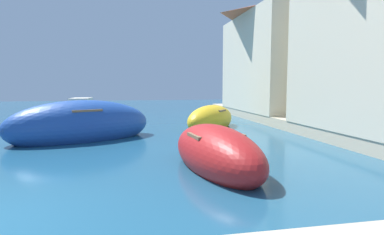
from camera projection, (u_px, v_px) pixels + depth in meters
The scene contains 7 objects.
quay_promenade at pixel (225, 201), 5.31m from camera, with size 44.00×32.00×0.50m.
moored_boat_0 at pixel (81, 125), 12.75m from camera, with size 6.15×4.44×2.04m.
moored_boat_1 at pixel (216, 153), 8.34m from camera, with size 2.19×4.62×1.47m.
moored_boat_4 at pixel (83, 114), 18.71m from camera, with size 2.03×5.13×1.74m.
moored_boat_7 at pixel (211, 120), 16.21m from camera, with size 3.87×4.34×1.49m.
waterfront_building_annex at pixel (285, 54), 21.13m from camera, with size 6.42×9.15×7.30m.
quayside_tree at pixel (332, 56), 19.02m from camera, with size 2.92×2.92×4.87m.
Camera 1 is at (2.79, -5.30, 2.19)m, focal length 29.79 mm.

